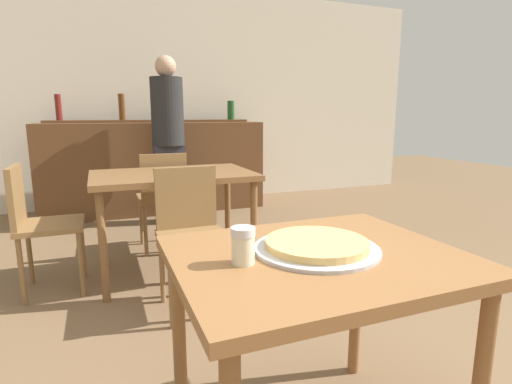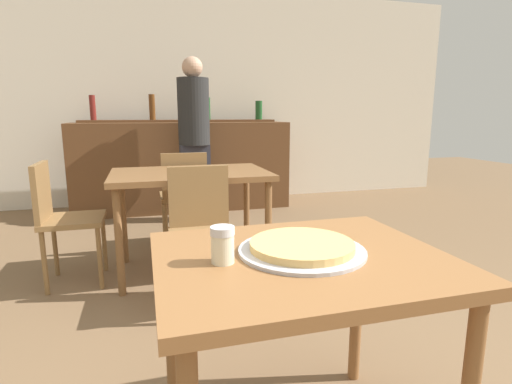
% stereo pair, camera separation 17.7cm
% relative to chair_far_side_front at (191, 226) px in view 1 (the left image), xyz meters
% --- Properties ---
extents(wall_back, '(8.00, 0.05, 2.80)m').
position_rel_chair_far_side_front_xyz_m(wall_back, '(0.15, 3.11, 0.89)').
color(wall_back, silver).
rests_on(wall_back, ground_plane).
extents(dining_table_near, '(0.92, 0.75, 0.74)m').
position_rel_chair_far_side_front_xyz_m(dining_table_near, '(0.15, -1.25, 0.14)').
color(dining_table_near, brown).
rests_on(dining_table_near, ground_plane).
extents(dining_table_far, '(1.13, 0.74, 0.76)m').
position_rel_chair_far_side_front_xyz_m(dining_table_far, '(0.00, 0.55, 0.17)').
color(dining_table_far, brown).
rests_on(dining_table_far, ground_plane).
extents(bar_counter, '(2.60, 0.56, 1.08)m').
position_rel_chair_far_side_front_xyz_m(bar_counter, '(0.15, 2.61, 0.03)').
color(bar_counter, brown).
rests_on(bar_counter, ground_plane).
extents(bar_back_shelf, '(2.39, 0.24, 0.34)m').
position_rel_chair_far_side_front_xyz_m(bar_back_shelf, '(0.17, 2.75, 0.62)').
color(bar_back_shelf, brown).
rests_on(bar_back_shelf, bar_counter).
extents(chair_far_side_front, '(0.40, 0.40, 0.86)m').
position_rel_chair_far_side_front_xyz_m(chair_far_side_front, '(0.00, 0.00, 0.00)').
color(chair_far_side_front, olive).
rests_on(chair_far_side_front, ground_plane).
extents(chair_far_side_back, '(0.40, 0.40, 0.86)m').
position_rel_chair_far_side_front_xyz_m(chair_far_side_back, '(-0.00, 1.09, 0.00)').
color(chair_far_side_back, olive).
rests_on(chair_far_side_back, ground_plane).
extents(chair_far_side_left, '(0.40, 0.40, 0.86)m').
position_rel_chair_far_side_front_xyz_m(chair_far_side_left, '(-0.89, 0.55, 0.00)').
color(chair_far_side_left, olive).
rests_on(chair_far_side_left, ground_plane).
extents(pizza_tray, '(0.41, 0.41, 0.04)m').
position_rel_chair_far_side_front_xyz_m(pizza_tray, '(0.16, -1.23, 0.25)').
color(pizza_tray, '#B7B7BC').
rests_on(pizza_tray, dining_table_near).
extents(cheese_shaker, '(0.07, 0.07, 0.11)m').
position_rel_chair_far_side_front_xyz_m(cheese_shaker, '(-0.11, -1.25, 0.29)').
color(cheese_shaker, beige).
rests_on(cheese_shaker, dining_table_near).
extents(person_standing, '(0.34, 0.34, 1.78)m').
position_rel_chair_far_side_front_xyz_m(person_standing, '(0.22, 2.03, 0.46)').
color(person_standing, '#2D2D38').
rests_on(person_standing, ground_plane).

